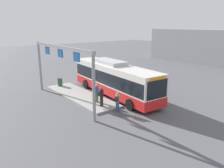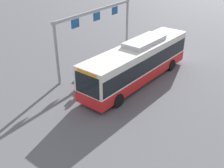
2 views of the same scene
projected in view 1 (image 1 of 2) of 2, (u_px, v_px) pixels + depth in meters
ground_plane at (114, 95)px, 22.60m from camera, size 120.00×120.00×0.00m
platform_curb at (80, 96)px, 22.17m from camera, size 10.00×2.80×0.16m
bus_main at (114, 78)px, 22.13m from camera, size 12.11×3.39×3.46m
person_boarding at (117, 102)px, 17.98m from camera, size 0.54×0.60×1.67m
person_waiting_near at (101, 96)px, 18.88m from camera, size 0.35×0.53×1.67m
person_waiting_mid at (96, 93)px, 19.87m from camera, size 0.43×0.58×1.67m
platform_sign_gantry at (61, 61)px, 19.52m from camera, size 10.85×0.24×5.20m
trash_bin at (60, 82)px, 25.28m from camera, size 0.52×0.52×0.90m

